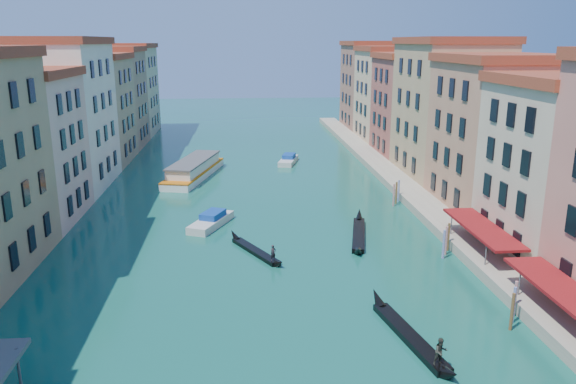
% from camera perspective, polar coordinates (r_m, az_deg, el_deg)
% --- Properties ---
extents(left_bank_palazzos, '(12.80, 128.40, 21.00)m').
position_cam_1_polar(left_bank_palazzos, '(79.87, -23.38, 6.16)').
color(left_bank_palazzos, beige).
rests_on(left_bank_palazzos, ground).
extents(right_bank_palazzos, '(12.80, 128.40, 21.00)m').
position_cam_1_polar(right_bank_palazzos, '(82.15, 17.30, 6.95)').
color(right_bank_palazzos, '#A14436').
rests_on(right_bank_palazzos, ground).
extents(quay, '(4.00, 140.00, 1.00)m').
position_cam_1_polar(quay, '(81.24, 11.56, 0.59)').
color(quay, gray).
rests_on(quay, ground).
extents(mooring_poles_right, '(1.44, 54.24, 3.20)m').
position_cam_1_polar(mooring_poles_right, '(47.93, 20.43, -9.40)').
color(mooring_poles_right, brown).
rests_on(mooring_poles_right, ground).
extents(vaporetto_far, '(8.59, 19.22, 2.79)m').
position_cam_1_polar(vaporetto_far, '(88.05, -9.52, 2.31)').
color(vaporetto_far, white).
rests_on(vaporetto_far, ground).
extents(gondola_fore, '(5.70, 9.77, 2.12)m').
position_cam_1_polar(gondola_fore, '(56.08, -3.34, -5.87)').
color(gondola_fore, black).
rests_on(gondola_fore, ground).
extents(gondola_right, '(3.38, 12.63, 2.53)m').
position_cam_1_polar(gondola_right, '(41.47, 12.41, -13.98)').
color(gondola_right, black).
rests_on(gondola_right, ground).
extents(gondola_far, '(3.91, 13.35, 1.91)m').
position_cam_1_polar(gondola_far, '(61.22, 7.19, -4.11)').
color(gondola_far, black).
rests_on(gondola_far, ground).
extents(motorboat_mid, '(5.21, 7.83, 1.56)m').
position_cam_1_polar(motorboat_mid, '(64.63, -7.78, -2.89)').
color(motorboat_mid, beige).
rests_on(motorboat_mid, ground).
extents(motorboat_far, '(4.15, 7.67, 1.52)m').
position_cam_1_polar(motorboat_far, '(97.05, 0.05, 3.30)').
color(motorboat_far, silver).
rests_on(motorboat_far, ground).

